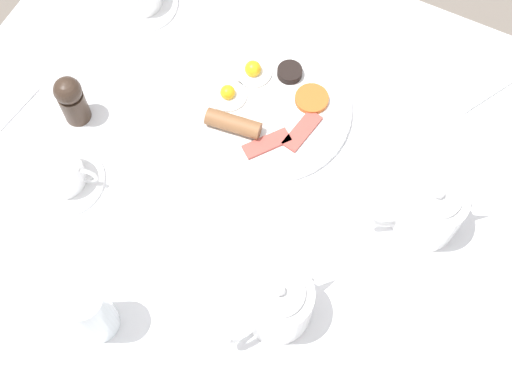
{
  "coord_description": "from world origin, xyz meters",
  "views": [
    {
      "loc": [
        -0.45,
        -0.23,
        1.86
      ],
      "look_at": [
        0.0,
        0.0,
        0.75
      ],
      "focal_mm": 50.0,
      "sensor_mm": 36.0,
      "label": 1
    }
  ],
  "objects_px": {
    "spoon_for_tea": "(8,118)",
    "teapot_far": "(277,304)",
    "breakfast_plate": "(267,107)",
    "napkin_folded": "(480,79)",
    "wine_glass_spare": "(90,311)",
    "teapot_near": "(429,210)",
    "teacup_with_saucer_right": "(61,174)",
    "salt_grinder": "(72,98)"
  },
  "relations": [
    {
      "from": "spoon_for_tea",
      "to": "teapot_far",
      "type": "bearing_deg",
      "value": -100.09
    },
    {
      "from": "breakfast_plate",
      "to": "napkin_folded",
      "type": "xyz_separation_m",
      "value": [
        0.24,
        -0.33,
        -0.01
      ]
    },
    {
      "from": "wine_glass_spare",
      "to": "napkin_folded",
      "type": "relative_size",
      "value": 0.86
    },
    {
      "from": "wine_glass_spare",
      "to": "teapot_far",
      "type": "bearing_deg",
      "value": -60.21
    },
    {
      "from": "spoon_for_tea",
      "to": "napkin_folded",
      "type": "bearing_deg",
      "value": -57.84
    },
    {
      "from": "breakfast_plate",
      "to": "wine_glass_spare",
      "type": "xyz_separation_m",
      "value": [
        -0.48,
        0.06,
        0.06
      ]
    },
    {
      "from": "teapot_near",
      "to": "teacup_with_saucer_right",
      "type": "xyz_separation_m",
      "value": [
        -0.21,
        0.59,
        -0.03
      ]
    },
    {
      "from": "breakfast_plate",
      "to": "napkin_folded",
      "type": "height_order",
      "value": "breakfast_plate"
    },
    {
      "from": "salt_grinder",
      "to": "spoon_for_tea",
      "type": "xyz_separation_m",
      "value": [
        -0.07,
        0.11,
        -0.05
      ]
    },
    {
      "from": "teapot_near",
      "to": "teapot_far",
      "type": "bearing_deg",
      "value": -155.32
    },
    {
      "from": "teapot_near",
      "to": "napkin_folded",
      "type": "height_order",
      "value": "teapot_near"
    },
    {
      "from": "teapot_far",
      "to": "napkin_folded",
      "type": "height_order",
      "value": "teapot_far"
    },
    {
      "from": "teapot_near",
      "to": "salt_grinder",
      "type": "relative_size",
      "value": 1.58
    },
    {
      "from": "teapot_far",
      "to": "napkin_folded",
      "type": "distance_m",
      "value": 0.59
    },
    {
      "from": "teacup_with_saucer_right",
      "to": "napkin_folded",
      "type": "bearing_deg",
      "value": -47.73
    },
    {
      "from": "napkin_folded",
      "to": "spoon_for_tea",
      "type": "distance_m",
      "value": 0.88
    },
    {
      "from": "teapot_near",
      "to": "teapot_far",
      "type": "relative_size",
      "value": 0.94
    },
    {
      "from": "salt_grinder",
      "to": "napkin_folded",
      "type": "height_order",
      "value": "salt_grinder"
    },
    {
      "from": "teapot_far",
      "to": "wine_glass_spare",
      "type": "bearing_deg",
      "value": 145.88
    },
    {
      "from": "teacup_with_saucer_right",
      "to": "spoon_for_tea",
      "type": "relative_size",
      "value": 0.88
    },
    {
      "from": "teacup_with_saucer_right",
      "to": "breakfast_plate",
      "type": "bearing_deg",
      "value": -40.87
    },
    {
      "from": "salt_grinder",
      "to": "spoon_for_tea",
      "type": "relative_size",
      "value": 0.69
    },
    {
      "from": "wine_glass_spare",
      "to": "napkin_folded",
      "type": "distance_m",
      "value": 0.82
    },
    {
      "from": "salt_grinder",
      "to": "breakfast_plate",
      "type": "bearing_deg",
      "value": -61.34
    },
    {
      "from": "teacup_with_saucer_right",
      "to": "napkin_folded",
      "type": "distance_m",
      "value": 0.78
    },
    {
      "from": "teapot_far",
      "to": "wine_glass_spare",
      "type": "distance_m",
      "value": 0.29
    },
    {
      "from": "breakfast_plate",
      "to": "spoon_for_tea",
      "type": "height_order",
      "value": "breakfast_plate"
    },
    {
      "from": "teacup_with_saucer_right",
      "to": "napkin_folded",
      "type": "relative_size",
      "value": 0.85
    },
    {
      "from": "breakfast_plate",
      "to": "teacup_with_saucer_right",
      "type": "xyz_separation_m",
      "value": [
        -0.29,
        0.25,
        0.02
      ]
    },
    {
      "from": "teapot_near",
      "to": "spoon_for_tea",
      "type": "distance_m",
      "value": 0.77
    },
    {
      "from": "wine_glass_spare",
      "to": "teacup_with_saucer_right",
      "type": "bearing_deg",
      "value": 44.71
    },
    {
      "from": "teapot_far",
      "to": "teacup_with_saucer_right",
      "type": "height_order",
      "value": "teapot_far"
    },
    {
      "from": "breakfast_plate",
      "to": "teapot_far",
      "type": "distance_m",
      "value": 0.39
    },
    {
      "from": "teapot_near",
      "to": "teapot_far",
      "type": "height_order",
      "value": "same"
    },
    {
      "from": "teapot_far",
      "to": "teacup_with_saucer_right",
      "type": "xyz_separation_m",
      "value": [
        0.05,
        0.43,
        -0.03
      ]
    },
    {
      "from": "breakfast_plate",
      "to": "salt_grinder",
      "type": "distance_m",
      "value": 0.35
    },
    {
      "from": "teapot_far",
      "to": "teacup_with_saucer_right",
      "type": "relative_size",
      "value": 1.32
    },
    {
      "from": "napkin_folded",
      "to": "wine_glass_spare",
      "type": "bearing_deg",
      "value": 151.21
    },
    {
      "from": "napkin_folded",
      "to": "spoon_for_tea",
      "type": "relative_size",
      "value": 1.04
    },
    {
      "from": "breakfast_plate",
      "to": "salt_grinder",
      "type": "height_order",
      "value": "salt_grinder"
    },
    {
      "from": "wine_glass_spare",
      "to": "salt_grinder",
      "type": "bearing_deg",
      "value": 37.18
    },
    {
      "from": "breakfast_plate",
      "to": "teapot_far",
      "type": "relative_size",
      "value": 1.63
    }
  ]
}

